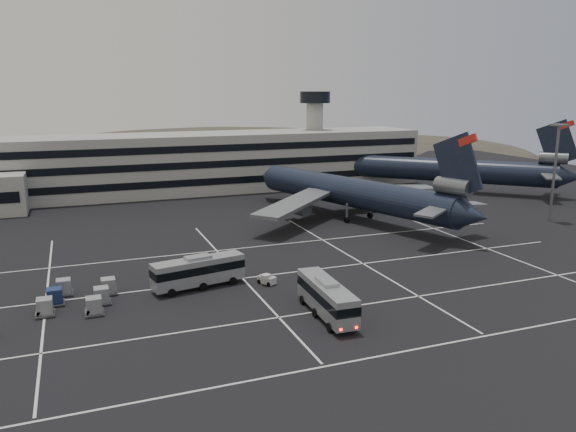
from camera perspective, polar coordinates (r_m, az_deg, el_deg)
The scene contains 11 objects.
ground at distance 73.17m, azimuth 0.79°, elevation -6.76°, with size 260.00×260.00×0.00m, color black.
lane_markings at distance 74.14m, azimuth 1.26°, elevation -6.49°, with size 90.00×55.62×0.01m.
terminal at distance 138.19m, azimuth -11.44°, elevation 5.19°, with size 125.00×26.00×24.00m.
hills at distance 240.85m, azimuth -10.36°, elevation 3.78°, with size 352.00×180.00×44.00m.
lightpole_right at distance 115.80m, azimuth 25.56°, elevation 5.23°, with size 2.40×2.40×18.28m.
trijet_main at distance 107.89m, azimuth 6.67°, elevation 2.40°, with size 45.06×56.22×18.08m.
trijet_far at distance 142.62m, azimuth 16.53°, elevation 4.53°, with size 44.99×44.29×18.08m.
bus_near at distance 62.21m, azimuth 3.95°, elevation -8.14°, with size 3.40×11.89×4.16m.
bus_far at distance 71.50m, azimuth -9.09°, elevation -5.47°, with size 12.08×4.92×4.16m.
tug_b at distance 72.43m, azimuth -2.11°, elevation -6.45°, with size 2.27×2.58×1.43m.
uld_cluster at distance 70.13m, azimuth -20.53°, elevation -7.64°, with size 9.64×10.54×1.97m.
Camera 1 is at (-25.70, -64.04, 24.35)m, focal length 35.00 mm.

